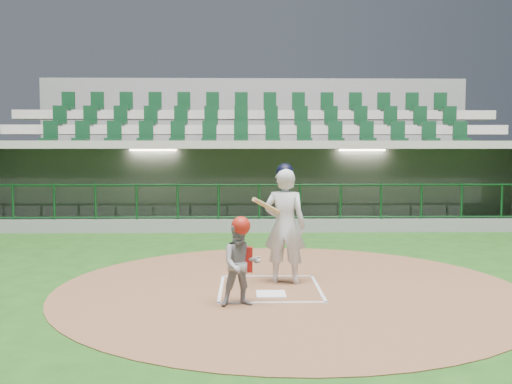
% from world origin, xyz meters
% --- Properties ---
extents(ground, '(120.00, 120.00, 0.00)m').
position_xyz_m(ground, '(0.00, 0.00, 0.00)').
color(ground, '#1B4714').
rests_on(ground, ground).
extents(dirt_circle, '(7.20, 7.20, 0.01)m').
position_xyz_m(dirt_circle, '(0.30, -0.20, 0.01)').
color(dirt_circle, brown).
rests_on(dirt_circle, ground).
extents(home_plate, '(0.43, 0.43, 0.02)m').
position_xyz_m(home_plate, '(0.00, -0.70, 0.02)').
color(home_plate, white).
rests_on(home_plate, dirt_circle).
extents(batter_box_chalk, '(1.55, 1.80, 0.01)m').
position_xyz_m(batter_box_chalk, '(0.00, -0.30, 0.02)').
color(batter_box_chalk, white).
rests_on(batter_box_chalk, ground).
extents(dugout_structure, '(16.40, 3.70, 3.00)m').
position_xyz_m(dugout_structure, '(0.06, 7.82, 0.96)').
color(dugout_structure, gray).
rests_on(dugout_structure, ground).
extents(seating_deck, '(17.00, 6.72, 5.15)m').
position_xyz_m(seating_deck, '(0.00, 10.91, 1.42)').
color(seating_deck, slate).
rests_on(seating_deck, ground).
extents(batter, '(0.91, 0.93, 1.92)m').
position_xyz_m(batter, '(0.25, 0.07, 0.97)').
color(batter, silver).
rests_on(batter, dirt_circle).
extents(catcher, '(0.63, 0.53, 1.23)m').
position_xyz_m(catcher, '(-0.44, -1.27, 0.62)').
color(catcher, gray).
rests_on(catcher, dirt_circle).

